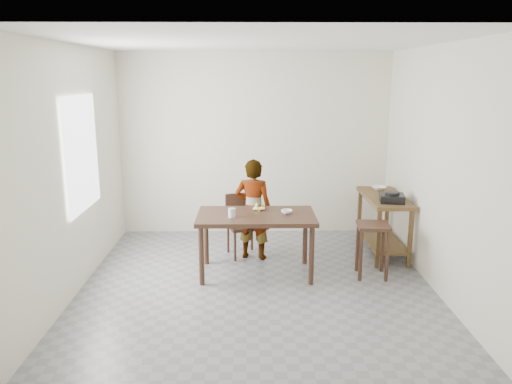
{
  "coord_description": "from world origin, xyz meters",
  "views": [
    {
      "loc": [
        -0.09,
        -5.41,
        2.37
      ],
      "look_at": [
        0.0,
        0.4,
        1.0
      ],
      "focal_mm": 35.0,
      "sensor_mm": 36.0,
      "label": 1
    }
  ],
  "objects_px": {
    "prep_counter": "(383,225)",
    "dining_chair": "(244,226)",
    "dining_table": "(256,244)",
    "child": "(253,209)",
    "stool": "(372,250)"
  },
  "relations": [
    {
      "from": "prep_counter",
      "to": "child",
      "type": "xyz_separation_m",
      "value": [
        -1.75,
        -0.16,
        0.26
      ]
    },
    {
      "from": "dining_table",
      "to": "stool",
      "type": "relative_size",
      "value": 2.15
    },
    {
      "from": "prep_counter",
      "to": "child",
      "type": "height_order",
      "value": "child"
    },
    {
      "from": "prep_counter",
      "to": "dining_table",
      "type": "bearing_deg",
      "value": -157.85
    },
    {
      "from": "dining_table",
      "to": "child",
      "type": "bearing_deg",
      "value": 93.03
    },
    {
      "from": "prep_counter",
      "to": "dining_chair",
      "type": "relative_size",
      "value": 1.47
    },
    {
      "from": "child",
      "to": "dining_table",
      "type": "bearing_deg",
      "value": 106.83
    },
    {
      "from": "child",
      "to": "prep_counter",
      "type": "bearing_deg",
      "value": -161.12
    },
    {
      "from": "prep_counter",
      "to": "child",
      "type": "relative_size",
      "value": 0.91
    },
    {
      "from": "prep_counter",
      "to": "dining_chair",
      "type": "bearing_deg",
      "value": -178.17
    },
    {
      "from": "child",
      "to": "stool",
      "type": "xyz_separation_m",
      "value": [
        1.41,
        -0.64,
        -0.34
      ]
    },
    {
      "from": "child",
      "to": "stool",
      "type": "height_order",
      "value": "child"
    },
    {
      "from": "dining_table",
      "to": "prep_counter",
      "type": "height_order",
      "value": "prep_counter"
    },
    {
      "from": "prep_counter",
      "to": "dining_chair",
      "type": "distance_m",
      "value": 1.88
    },
    {
      "from": "dining_table",
      "to": "stool",
      "type": "height_order",
      "value": "dining_table"
    }
  ]
}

